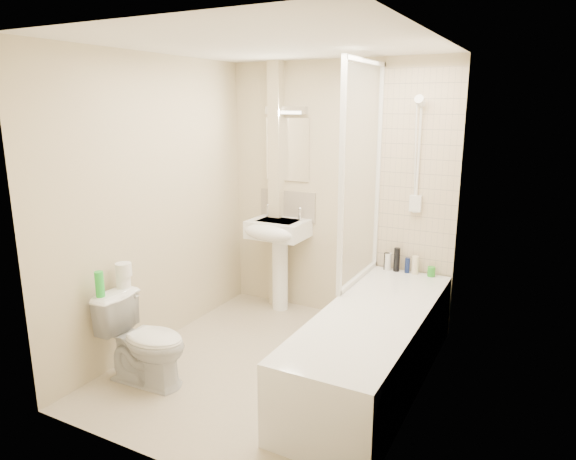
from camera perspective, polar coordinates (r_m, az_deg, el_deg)
The scene contains 25 objects.
floor at distance 4.16m, azimuth -1.73°, elevation -15.01°, with size 2.50×2.50×0.00m, color beige.
wall_back at distance 4.84m, azimuth 5.48°, elevation 4.16°, with size 2.20×0.02×2.40m, color beige.
wall_left at distance 4.37m, azimuth -14.51°, elevation 2.75°, with size 0.02×2.50×2.40m, color beige.
wall_right at distance 3.34m, azimuth 14.76°, elevation -0.59°, with size 0.02×2.50×2.40m, color beige.
ceiling at distance 3.67m, azimuth -2.02°, elevation 19.97°, with size 2.20×2.50×0.02m, color white.
tile_back at distance 4.57m, azimuth 14.26°, elevation 6.08°, with size 0.70×0.01×1.75m, color beige.
tile_right at distance 3.46m, azimuth 15.44°, elevation 3.66°, with size 0.01×2.10×1.75m, color beige.
pipe_boxing at distance 5.05m, azimuth -1.32°, elevation 4.63°, with size 0.12×0.12×2.40m, color beige.
splashback at distance 5.08m, azimuth -0.04°, elevation 2.73°, with size 0.60×0.01×0.30m, color beige.
mirror at distance 5.00m, azimuth -0.06°, elevation 8.92°, with size 0.46×0.01×0.60m, color white.
strip_light at distance 4.96m, azimuth -0.18°, elevation 13.16°, with size 0.42×0.07×0.07m, color silver.
bathtub at distance 3.90m, azimuth 9.39°, elevation -12.52°, with size 0.70×2.10×0.55m.
shower_screen at distance 4.24m, azimuth 8.23°, elevation 6.15°, with size 0.04×0.92×1.80m.
shower_fixture at distance 4.51m, azimuth 14.19°, elevation 7.54°, with size 0.10×0.16×0.99m.
pedestal_sink at distance 4.95m, azimuth -1.27°, elevation -1.06°, with size 0.54×0.49×1.05m.
bottle_black_a at distance 4.72m, azimuth 10.92°, elevation -3.43°, with size 0.05×0.05×0.16m, color black.
bottle_white_a at distance 4.71m, azimuth 11.02°, elevation -3.45°, with size 0.06×0.06×0.16m, color white.
bottle_black_b at distance 4.68m, azimuth 11.99°, elevation -3.23°, with size 0.05×0.05×0.21m, color black.
bottle_blue at distance 4.67m, azimuth 13.12°, elevation -3.85°, with size 0.04×0.04×0.13m, color #121E4E.
bottle_cream at distance 4.65m, azimuth 13.95°, elevation -3.81°, with size 0.06×0.06×0.16m, color #F6E9BE.
bottle_green at distance 4.64m, azimuth 15.64°, elevation -4.47°, with size 0.07×0.07×0.08m, color green.
toilet at distance 3.96m, azimuth -15.61°, elevation -11.70°, with size 0.67×0.40×0.67m, color white.
toilet_roll_lower at distance 4.06m, azimuth -17.82°, elevation -5.45°, with size 0.11×0.11×0.09m, color white.
toilet_roll_upper at distance 4.03m, azimuth -17.81°, elevation -4.20°, with size 0.12×0.12×0.10m, color white.
green_bottle at distance 3.90m, azimuth -20.20°, elevation -5.68°, with size 0.06×0.06×0.19m, color green.
Camera 1 is at (1.81, -3.17, 2.00)m, focal length 32.00 mm.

